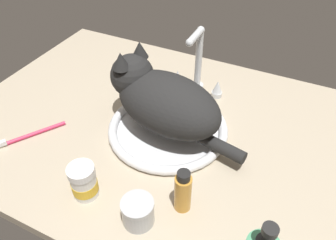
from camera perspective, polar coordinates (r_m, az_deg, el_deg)
countertop at (r=90.83cm, az=-1.77°, el=-1.50°), size 110.29×78.29×3.00cm
sink_basin at (r=87.11cm, az=0.00°, el=-1.46°), size 32.03×32.03×2.40cm
faucet at (r=97.20cm, az=5.13°, el=8.89°), size 16.38×10.95×21.43cm
cat at (r=82.50cm, az=-1.41°, el=3.90°), size 40.07×23.46×19.00cm
pill_bottle at (r=73.46cm, az=-14.57°, el=-10.52°), size 5.86×5.86×8.60cm
amber_bottle at (r=68.23cm, az=2.63°, el=-12.46°), size 3.62×3.62×11.15cm
metal_jar at (r=68.32cm, az=-5.30°, el=-15.76°), size 6.76×6.76×6.07cm
toothbrush at (r=93.34cm, az=-23.04°, el=-2.40°), size 10.65×15.65×1.70cm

